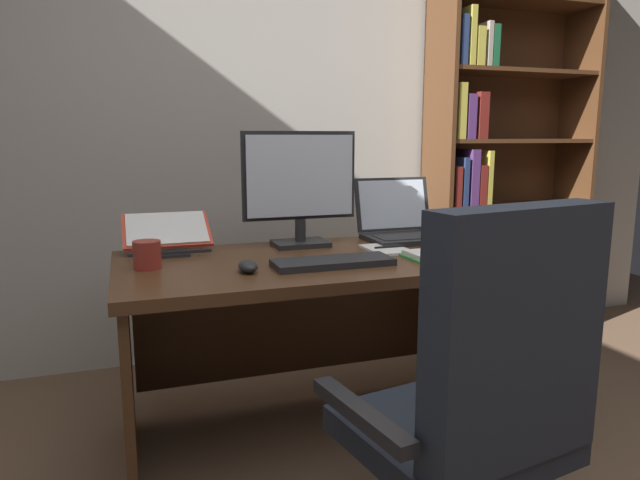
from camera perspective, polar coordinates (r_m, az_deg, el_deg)
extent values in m
cube|color=#B2ADA3|center=(3.11, -4.35, 15.03)|extent=(5.00, 0.12, 2.84)
cube|color=#4C2D19|center=(2.13, 1.15, -2.20)|extent=(1.56, 0.75, 0.04)
cube|color=#4C2D19|center=(2.12, -18.66, -13.05)|extent=(0.03, 0.69, 0.68)
cube|color=#4C2D19|center=(2.58, 17.06, -8.75)|extent=(0.03, 0.69, 0.68)
cube|color=#4C2D19|center=(2.54, -1.61, -7.77)|extent=(1.44, 0.03, 0.47)
cube|color=#4C2D19|center=(3.20, 11.72, 9.68)|extent=(0.02, 0.32, 2.27)
cube|color=#4C2D19|center=(3.76, 24.24, 9.06)|extent=(0.02, 0.32, 2.27)
cube|color=#4C2D19|center=(3.59, 17.00, 9.49)|extent=(0.96, 0.01, 2.27)
cube|color=#4C2D19|center=(3.65, 17.48, -8.55)|extent=(0.91, 0.30, 0.02)
cube|color=olive|center=(3.34, 12.41, -7.22)|extent=(0.05, 0.20, 0.29)
cube|color=gray|center=(3.39, 12.98, -7.08)|extent=(0.03, 0.25, 0.28)
cube|color=#195633|center=(3.41, 14.03, -7.69)|extent=(0.06, 0.20, 0.21)
cube|color=gold|center=(3.44, 14.71, -7.02)|extent=(0.04, 0.22, 0.27)
cube|color=#4C2D19|center=(3.55, 17.81, -2.80)|extent=(0.91, 0.30, 0.02)
cube|color=#512D66|center=(3.26, 12.62, -1.40)|extent=(0.06, 0.22, 0.23)
cube|color=black|center=(3.30, 13.38, -0.92)|extent=(0.03, 0.24, 0.27)
cube|color=#195633|center=(3.32, 14.06, -0.99)|extent=(0.03, 0.23, 0.26)
cube|color=#4C2D19|center=(3.49, 18.14, 3.22)|extent=(0.91, 0.30, 0.02)
cube|color=maroon|center=(3.21, 12.63, 5.20)|extent=(0.04, 0.24, 0.23)
cube|color=navy|center=(3.22, 13.50, 5.60)|extent=(0.03, 0.21, 0.28)
cube|color=#512D66|center=(3.25, 14.39, 5.97)|extent=(0.05, 0.20, 0.32)
cube|color=maroon|center=(3.28, 15.13, 5.24)|extent=(0.04, 0.20, 0.24)
cube|color=gold|center=(3.32, 15.50, 5.94)|extent=(0.03, 0.25, 0.31)
cube|color=#4C2D19|center=(3.46, 18.49, 9.39)|extent=(0.91, 0.30, 0.02)
cube|color=gold|center=(3.20, 13.09, 12.40)|extent=(0.05, 0.21, 0.29)
cube|color=#512D66|center=(3.24, 13.87, 11.85)|extent=(0.05, 0.24, 0.23)
cube|color=maroon|center=(3.27, 15.09, 11.88)|extent=(0.06, 0.21, 0.24)
cube|color=#4C2D19|center=(3.48, 18.86, 15.57)|extent=(0.91, 0.30, 0.02)
cube|color=navy|center=(3.24, 13.19, 18.68)|extent=(0.04, 0.24, 0.25)
cube|color=gold|center=(3.25, 14.14, 19.02)|extent=(0.03, 0.20, 0.29)
cube|color=gold|center=(3.26, 15.02, 18.08)|extent=(0.05, 0.18, 0.19)
cube|color=gray|center=(3.30, 15.72, 18.20)|extent=(0.03, 0.20, 0.22)
cube|color=#195633|center=(3.32, 16.30, 18.01)|extent=(0.04, 0.19, 0.21)
cube|color=#4C2D19|center=(3.54, 19.24, 21.62)|extent=(0.91, 0.30, 0.02)
cube|color=#232833|center=(1.63, 12.79, -18.36)|extent=(0.57, 0.56, 0.07)
cube|color=#232833|center=(1.37, 18.96, -9.18)|extent=(0.49, 0.18, 0.59)
cube|color=#232326|center=(1.42, 4.10, -16.98)|extent=(0.11, 0.39, 0.04)
cube|color=#232326|center=(1.76, 19.97, -12.01)|extent=(0.11, 0.39, 0.04)
cube|color=#232326|center=(2.34, -1.97, -0.34)|extent=(0.22, 0.16, 0.02)
cylinder|color=#232326|center=(2.33, -1.98, 0.99)|extent=(0.04, 0.04, 0.09)
cube|color=#232326|center=(2.31, -2.08, 6.46)|extent=(0.47, 0.02, 0.35)
cube|color=silver|center=(2.29, -1.94, 6.43)|extent=(0.44, 0.00, 0.32)
cube|color=#232326|center=(2.48, 8.85, 0.18)|extent=(0.36, 0.25, 0.02)
cube|color=#2D2D30|center=(2.46, 9.07, 0.39)|extent=(0.31, 0.14, 0.00)
cube|color=#232326|center=(2.60, 7.28, 3.58)|extent=(0.36, 0.07, 0.24)
cube|color=silver|center=(2.60, 7.32, 3.59)|extent=(0.32, 0.06, 0.21)
cube|color=#232326|center=(1.98, 1.31, -2.24)|extent=(0.42, 0.15, 0.02)
ellipsoid|color=#232326|center=(1.90, -7.23, -2.63)|extent=(0.06, 0.10, 0.04)
cube|color=#232326|center=(2.23, -14.80, -1.33)|extent=(0.14, 0.12, 0.01)
cube|color=#232326|center=(2.18, -14.72, -1.25)|extent=(0.30, 0.01, 0.01)
cube|color=#DB422D|center=(2.32, -15.09, 0.98)|extent=(0.33, 0.21, 0.11)
cube|color=white|center=(2.31, -15.09, 1.18)|extent=(0.31, 0.20, 0.10)
cube|color=green|center=(2.11, 12.32, -1.93)|extent=(0.24, 0.28, 0.01)
cube|color=green|center=(2.24, 17.06, -1.44)|extent=(0.24, 0.28, 0.01)
cube|color=white|center=(2.10, 12.33, -1.61)|extent=(0.22, 0.26, 0.02)
cube|color=white|center=(2.24, 17.08, -1.13)|extent=(0.22, 0.26, 0.02)
cylinder|color=#B7B7BC|center=(2.17, 14.77, -1.47)|extent=(0.03, 0.24, 0.02)
cube|color=white|center=(2.26, 6.66, -0.92)|extent=(0.15, 0.21, 0.01)
cylinder|color=black|center=(2.26, 7.12, -0.66)|extent=(0.14, 0.01, 0.01)
cylinder|color=maroon|center=(2.01, -16.92, -1.43)|extent=(0.09, 0.09, 0.10)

